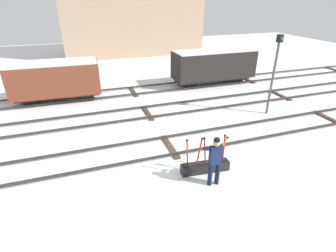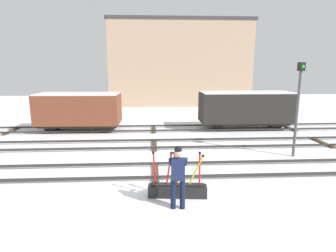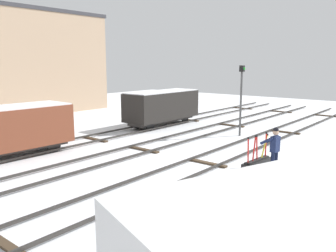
% 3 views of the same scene
% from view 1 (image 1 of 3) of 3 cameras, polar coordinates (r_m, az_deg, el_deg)
% --- Properties ---
extents(ground_plane, '(60.00, 60.00, 0.00)m').
position_cam_1_polar(ground_plane, '(11.17, 0.45, -4.67)').
color(ground_plane, white).
extents(track_main_line, '(44.00, 1.94, 0.18)m').
position_cam_1_polar(track_main_line, '(11.12, 0.45, -4.19)').
color(track_main_line, '#2D2B28').
rests_on(track_main_line, ground_plane).
extents(track_siding_near, '(44.00, 1.94, 0.18)m').
position_cam_1_polar(track_siding_near, '(14.30, -4.48, 3.09)').
color(track_siding_near, '#2D2B28').
rests_on(track_siding_near, ground_plane).
extents(track_siding_far, '(44.00, 1.94, 0.18)m').
position_cam_1_polar(track_siding_far, '(17.68, -7.58, 7.63)').
color(track_siding_far, '#2D2B28').
rests_on(track_siding_far, ground_plane).
extents(switch_lever_frame, '(1.82, 0.52, 1.45)m').
position_cam_1_polar(switch_lever_frame, '(9.72, 8.12, -8.52)').
color(switch_lever_frame, black).
rests_on(switch_lever_frame, ground_plane).
extents(rail_worker, '(0.58, 0.68, 1.83)m').
position_cam_1_polar(rail_worker, '(8.74, 10.19, -6.86)').
color(rail_worker, '#111831').
rests_on(rail_worker, ground_plane).
extents(signal_post, '(0.24, 0.32, 4.12)m').
position_cam_1_polar(signal_post, '(14.59, 22.22, 11.64)').
color(signal_post, '#4C4C4C').
rests_on(signal_post, ground_plane).
extents(apartment_building, '(14.52, 5.88, 8.61)m').
position_cam_1_polar(apartment_building, '(30.33, -8.08, 23.62)').
color(apartment_building, tan).
rests_on(apartment_building, ground_plane).
extents(freight_car_back_track, '(5.77, 2.01, 2.38)m').
position_cam_1_polar(freight_car_back_track, '(19.27, 9.91, 12.97)').
color(freight_car_back_track, '#2D2B28').
rests_on(freight_car_back_track, ground_plane).
extents(freight_car_far_end, '(5.05, 2.22, 2.35)m').
position_cam_1_polar(freight_car_far_end, '(17.09, -23.29, 9.40)').
color(freight_car_far_end, '#2D2B28').
rests_on(freight_car_far_end, ground_plane).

